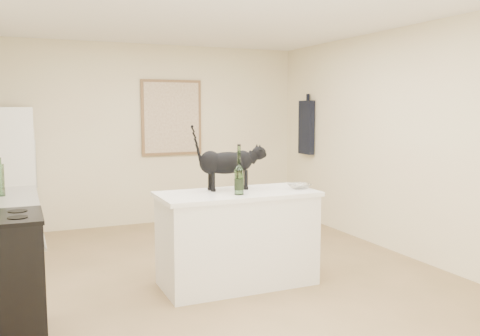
% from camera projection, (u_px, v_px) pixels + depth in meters
% --- Properties ---
extents(floor, '(5.50, 5.50, 0.00)m').
position_uv_depth(floor, '(220.00, 279.00, 5.08)').
color(floor, '#9B7952').
rests_on(floor, ground).
extents(ceiling, '(5.50, 5.50, 0.00)m').
position_uv_depth(ceiling, '(219.00, 10.00, 4.78)').
color(ceiling, white).
rests_on(ceiling, ground).
extents(wall_back, '(4.50, 0.00, 4.50)m').
position_uv_depth(wall_back, '(151.00, 135.00, 7.43)').
color(wall_back, beige).
rests_on(wall_back, ground).
extents(wall_front, '(4.50, 0.00, 4.50)m').
position_uv_depth(wall_front, '(429.00, 190.00, 2.42)').
color(wall_front, beige).
rests_on(wall_front, ground).
extents(wall_right, '(0.00, 5.50, 5.50)m').
position_uv_depth(wall_right, '(404.00, 142.00, 5.82)').
color(wall_right, beige).
rests_on(wall_right, ground).
extents(island_base, '(1.44, 0.67, 0.86)m').
position_uv_depth(island_base, '(237.00, 240.00, 4.89)').
color(island_base, white).
rests_on(island_base, floor).
extents(island_top, '(1.50, 0.70, 0.04)m').
position_uv_depth(island_top, '(237.00, 194.00, 4.83)').
color(island_top, white).
rests_on(island_top, island_base).
extents(left_cabinets, '(0.60, 1.40, 0.86)m').
position_uv_depth(left_cabinets, '(3.00, 251.00, 4.53)').
color(left_cabinets, white).
rests_on(left_cabinets, floor).
extents(left_countertop, '(0.62, 1.44, 0.04)m').
position_uv_depth(left_countertop, '(0.00, 201.00, 4.48)').
color(left_countertop, gray).
rests_on(left_countertop, left_cabinets).
extents(stove, '(0.60, 0.60, 0.90)m').
position_uv_depth(stove, '(0.00, 279.00, 3.71)').
color(stove, black).
rests_on(stove, floor).
extents(fridge, '(0.68, 0.68, 1.70)m').
position_uv_depth(fridge, '(6.00, 176.00, 6.35)').
color(fridge, white).
rests_on(fridge, floor).
extents(artwork_frame, '(0.90, 0.03, 1.10)m').
position_uv_depth(artwork_frame, '(172.00, 118.00, 7.50)').
color(artwork_frame, brown).
rests_on(artwork_frame, wall_back).
extents(artwork_canvas, '(0.82, 0.00, 1.02)m').
position_uv_depth(artwork_canvas, '(172.00, 118.00, 7.48)').
color(artwork_canvas, beige).
rests_on(artwork_canvas, wall_back).
extents(hanging_garment, '(0.08, 0.34, 0.80)m').
position_uv_depth(hanging_garment, '(306.00, 127.00, 7.65)').
color(hanging_garment, black).
rests_on(hanging_garment, wall_right).
extents(black_cat, '(0.68, 0.22, 0.47)m').
position_uv_depth(black_cat, '(227.00, 166.00, 4.93)').
color(black_cat, black).
rests_on(black_cat, island_top).
extents(wine_bottle, '(0.10, 0.10, 0.41)m').
position_uv_depth(wine_bottle, '(239.00, 173.00, 4.66)').
color(wine_bottle, '#2A5E25').
rests_on(wine_bottle, island_top).
extents(glass_bowl, '(0.25, 0.25, 0.05)m').
position_uv_depth(glass_bowl, '(299.00, 186.00, 5.00)').
color(glass_bowl, white).
rests_on(glass_bowl, island_top).
extents(fridge_paper, '(0.03, 0.13, 0.17)m').
position_uv_depth(fridge_paper, '(33.00, 135.00, 6.51)').
color(fridge_paper, white).
rests_on(fridge_paper, fridge).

